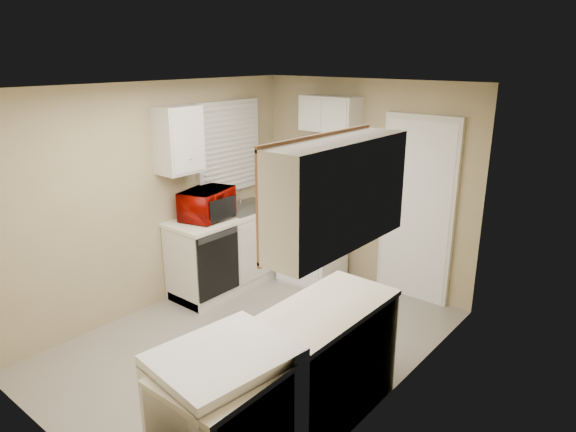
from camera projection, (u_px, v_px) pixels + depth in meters
The scene contains 19 objects.
floor at pixel (255, 341), 4.97m from camera, with size 3.80×3.80×0.00m, color #ABA498.
ceiling at pixel (250, 86), 4.25m from camera, with size 3.80×3.80×0.00m, color white.
wall_left at pixel (157, 197), 5.46m from camera, with size 3.80×3.80×0.00m, color tan.
wall_right at pixel (392, 262), 3.76m from camera, with size 3.80×3.80×0.00m, color tan.
wall_back at pixel (364, 184), 6.01m from camera, with size 2.80×2.80×0.00m, color tan.
wall_front at pixel (44, 298), 3.21m from camera, with size 2.80×2.80×0.00m, color tan.
left_counter at pixel (239, 246), 6.17m from camera, with size 0.60×1.80×0.90m, color silver.
dishwasher at pixel (218, 264), 5.54m from camera, with size 0.03×0.58×0.72m, color black.
sink at pixel (247, 211), 6.15m from camera, with size 0.54×0.74×0.16m, color gray.
microwave at pixel (207, 205), 5.70m from camera, with size 0.33×0.59×0.40m, color #970600.
soap_bottle at pixel (268, 193), 6.40m from camera, with size 0.08×0.08×0.19m, color white.
window_blinds at pixel (229, 147), 6.09m from camera, with size 0.10×0.98×1.08m, color silver.
upper_cabinet_left at pixel (179, 140), 5.35m from camera, with size 0.30×0.45×0.70m, color silver.
refrigerator at pixel (314, 220), 6.11m from camera, with size 0.63×0.62×1.54m, color white.
cabinet_over_fridge at pixel (330, 114), 5.90m from camera, with size 0.70×0.30×0.40m, color silver.
interior_door at pixel (416, 211), 5.61m from camera, with size 0.86×0.06×2.08m, color white.
right_counter at pixel (291, 385), 3.58m from camera, with size 0.60×2.00×0.90m, color silver.
stove at pixel (226, 419), 3.19m from camera, with size 0.65×0.81×0.98m, color white.
upper_cabinet_right at pixel (339, 194), 3.30m from camera, with size 0.30×1.20×0.70m, color silver.
Camera 1 is at (3.03, -3.17, 2.66)m, focal length 32.00 mm.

